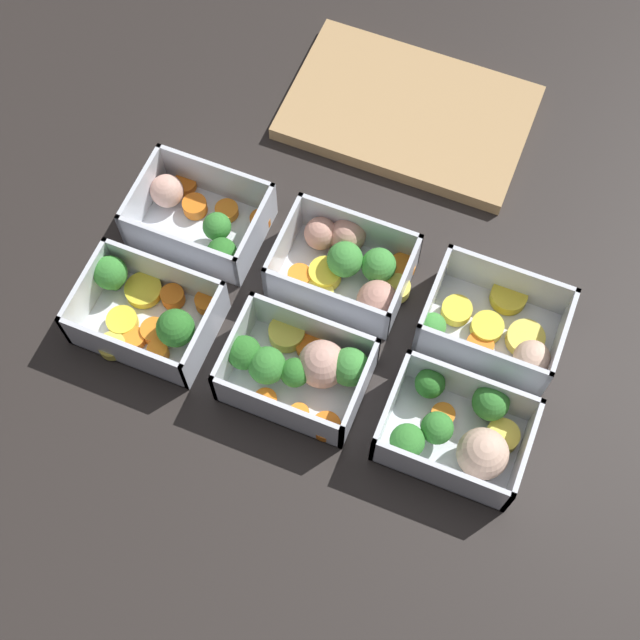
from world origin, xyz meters
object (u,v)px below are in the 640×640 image
container_far_center (350,267)px  container_near_center (301,367)px  container_far_right (496,328)px  container_near_right (460,432)px  container_far_left (200,218)px  container_near_left (148,313)px

container_far_center → container_near_center: bearing=-92.0°
container_far_center → container_far_right: same height
container_near_right → container_far_right: (-0.00, 0.12, -0.01)m
container_near_right → container_far_left: bearing=159.6°
container_near_left → container_far_right: same height
container_near_right → container_far_center: same height
container_near_left → container_near_right: 0.34m
container_near_left → container_far_center: same height
container_near_left → container_far_right: (0.34, 0.12, -0.00)m
container_far_left → container_far_right: bearing=-0.7°
container_near_center → container_near_left: bearing=-179.1°
container_near_left → container_far_left: bearing=89.6°
container_near_center → container_far_center: 0.13m
container_near_left → container_near_center: same height
container_far_left → container_far_center: 0.17m
container_near_left → container_near_right: bearing=-0.3°
container_near_right → container_near_center: bearing=178.5°
container_near_center → container_far_right: same height
container_near_left → container_far_left: size_ratio=0.98×
container_near_center → container_far_center: size_ratio=0.94×
container_near_center → container_far_left: 0.21m
container_near_center → container_far_left: (-0.17, 0.12, -0.00)m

